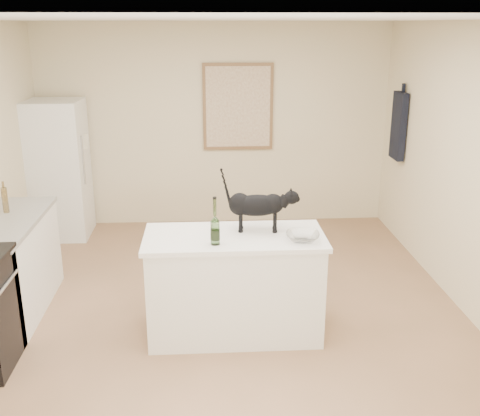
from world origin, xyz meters
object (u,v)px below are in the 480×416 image
object	(u,v)px
black_cat	(257,208)
wine_bottle	(215,224)
fridge	(58,170)
glass_bowl	(303,237)

from	to	relation	value
black_cat	wine_bottle	distance (m)	0.46
fridge	glass_bowl	xyz separation A→B (m)	(2.59, -2.71, 0.08)
fridge	glass_bowl	bearing A→B (deg)	-46.29
black_cat	wine_bottle	xyz separation A→B (m)	(-0.36, -0.29, -0.03)
wine_bottle	glass_bowl	distance (m)	0.72
wine_bottle	glass_bowl	xyz separation A→B (m)	(0.70, 0.03, -0.14)
fridge	black_cat	distance (m)	3.33
fridge	wine_bottle	world-z (taller)	fridge
glass_bowl	wine_bottle	bearing A→B (deg)	-177.55
black_cat	wine_bottle	size ratio (longest dim) A/B	1.67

